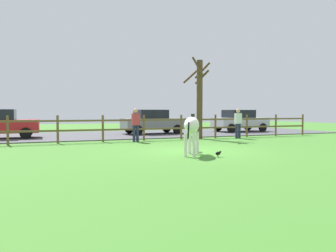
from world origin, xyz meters
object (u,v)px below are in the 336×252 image
object	(u,v)px
bare_tree	(199,96)
parked_car_silver	(240,121)
parked_car_grey	(153,121)
visitor_left_of_tree	(238,122)
visitor_right_of_tree	(136,123)
crow_on_grass	(218,153)
zebra	(192,128)

from	to	relation	value
bare_tree	parked_car_silver	bearing A→B (deg)	36.69
parked_car_grey	visitor_left_of_tree	xyz separation A→B (m)	(3.38, -4.77, 0.06)
visitor_right_of_tree	parked_car_grey	bearing A→B (deg)	62.08
parked_car_grey	visitor_left_of_tree	world-z (taller)	visitor_left_of_tree
parked_car_silver	visitor_right_of_tree	distance (m)	10.17
parked_car_grey	visitor_left_of_tree	size ratio (longest dim) A/B	2.49
crow_on_grass	bare_tree	bearing A→B (deg)	67.80
visitor_left_of_tree	visitor_right_of_tree	size ratio (longest dim) A/B	1.00
bare_tree	parked_car_grey	bearing A→B (deg)	108.45
crow_on_grass	zebra	bearing A→B (deg)	125.38
crow_on_grass	visitor_right_of_tree	world-z (taller)	visitor_right_of_tree
crow_on_grass	visitor_left_of_tree	distance (m)	7.77
crow_on_grass	visitor_right_of_tree	xyz separation A→B (m)	(-1.03, 6.19, 0.78)
parked_car_silver	visitor_right_of_tree	bearing A→B (deg)	-153.45
zebra	bare_tree	bearing A→B (deg)	60.88
bare_tree	visitor_right_of_tree	bearing A→B (deg)	-171.01
crow_on_grass	parked_car_grey	bearing A→B (deg)	82.50
visitor_left_of_tree	zebra	bearing A→B (deg)	-135.57
bare_tree	parked_car_grey	size ratio (longest dim) A/B	1.09
bare_tree	parked_car_grey	world-z (taller)	bare_tree
bare_tree	parked_car_silver	size ratio (longest dim) A/B	1.10
crow_on_grass	parked_car_silver	world-z (taller)	parked_car_silver
bare_tree	visitor_left_of_tree	bearing A→B (deg)	-19.79
zebra	parked_car_silver	distance (m)	13.16
parked_car_grey	visitor_left_of_tree	distance (m)	5.84
bare_tree	zebra	world-z (taller)	bare_tree
parked_car_silver	parked_car_grey	bearing A→B (deg)	179.21
parked_car_silver	zebra	bearing A→B (deg)	-130.98
parked_car_silver	visitor_right_of_tree	xyz separation A→B (m)	(-9.10, -4.55, 0.06)
zebra	parked_car_grey	world-z (taller)	parked_car_grey
visitor_right_of_tree	parked_car_silver	bearing A→B (deg)	26.55
bare_tree	visitor_right_of_tree	distance (m)	4.11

